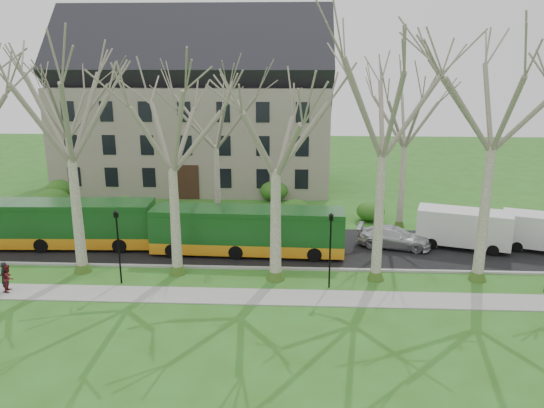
{
  "coord_description": "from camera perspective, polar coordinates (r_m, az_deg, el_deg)",
  "views": [
    {
      "loc": [
        4.12,
        -28.93,
        12.62
      ],
      "look_at": [
        2.55,
        3.0,
        3.78
      ],
      "focal_mm": 35.0,
      "sensor_mm": 36.0,
      "label": 1
    }
  ],
  "objects": [
    {
      "name": "ground",
      "position": [
        31.82,
        -4.91,
        -7.96
      ],
      "size": [
        120.0,
        120.0,
        0.0
      ],
      "primitive_type": "plane",
      "color": "#305E1B",
      "rests_on": "ground"
    },
    {
      "name": "sidewalk",
      "position": [
        29.56,
        -5.55,
        -9.82
      ],
      "size": [
        70.0,
        2.0,
        0.06
      ],
      "primitive_type": "cube",
      "color": "gray",
      "rests_on": "ground"
    },
    {
      "name": "road",
      "position": [
        36.88,
        -3.78,
        -4.53
      ],
      "size": [
        80.0,
        8.0,
        0.06
      ],
      "primitive_type": "cube",
      "color": "black",
      "rests_on": "ground"
    },
    {
      "name": "curb",
      "position": [
        33.17,
        -4.57,
        -6.82
      ],
      "size": [
        80.0,
        0.25,
        0.14
      ],
      "primitive_type": "cube",
      "color": "#A5A39E",
      "rests_on": "ground"
    },
    {
      "name": "building",
      "position": [
        54.08,
        -8.12,
        10.48
      ],
      "size": [
        26.5,
        12.2,
        16.0
      ],
      "color": "gray",
      "rests_on": "ground"
    },
    {
      "name": "tree_row_verge",
      "position": [
        30.04,
        -5.14,
        4.62
      ],
      "size": [
        49.0,
        7.0,
        14.0
      ],
      "color": "gray",
      "rests_on": "ground"
    },
    {
      "name": "tree_row_far",
      "position": [
        40.84,
        -4.93,
        6.08
      ],
      "size": [
        33.0,
        7.0,
        12.0
      ],
      "color": "gray",
      "rests_on": "ground"
    },
    {
      "name": "lamp_row",
      "position": [
        29.96,
        -5.27,
        -4.2
      ],
      "size": [
        36.22,
        0.22,
        4.3
      ],
      "color": "black",
      "rests_on": "ground"
    },
    {
      "name": "hedges",
      "position": [
        45.33,
        -8.46,
        0.44
      ],
      "size": [
        30.6,
        8.6,
        2.0
      ],
      "color": "#1D5A19",
      "rests_on": "ground"
    },
    {
      "name": "bus_lead",
      "position": [
        39.07,
        -22.14,
        -1.95
      ],
      "size": [
        13.19,
        3.26,
        3.27
      ],
      "primitive_type": null,
      "rotation": [
        0.0,
        0.0,
        0.04
      ],
      "color": "#154919",
      "rests_on": "road"
    },
    {
      "name": "bus_follow",
      "position": [
        34.97,
        -2.64,
        -2.86
      ],
      "size": [
        12.69,
        3.02,
        3.15
      ],
      "primitive_type": null,
      "rotation": [
        0.0,
        0.0,
        -0.03
      ],
      "color": "#154919",
      "rests_on": "road"
    },
    {
      "name": "sedan",
      "position": [
        37.23,
        12.96,
        -3.48
      ],
      "size": [
        5.33,
        3.16,
        1.45
      ],
      "primitive_type": "imported",
      "rotation": [
        0.0,
        0.0,
        1.33
      ],
      "color": "silver",
      "rests_on": "road"
    },
    {
      "name": "van_a",
      "position": [
        38.31,
        19.88,
        -2.55
      ],
      "size": [
        6.43,
        3.88,
        2.64
      ],
      "primitive_type": null,
      "rotation": [
        0.0,
        0.0,
        -0.3
      ],
      "color": "silver",
      "rests_on": "road"
    },
    {
      "name": "pedestrian_a",
      "position": [
        33.09,
        -26.87,
        -7.01
      ],
      "size": [
        0.51,
        0.68,
        1.71
      ],
      "primitive_type": "imported",
      "rotation": [
        0.0,
        0.0,
        -1.4
      ],
      "color": "black",
      "rests_on": "sidewalk"
    },
    {
      "name": "pedestrian_b",
      "position": [
        33.09,
        -26.51,
        -7.12
      ],
      "size": [
        0.75,
        0.87,
        1.55
      ],
      "primitive_type": "imported",
      "rotation": [
        0.0,
        0.0,
        1.81
      ],
      "color": "#591419",
      "rests_on": "sidewalk"
    }
  ]
}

